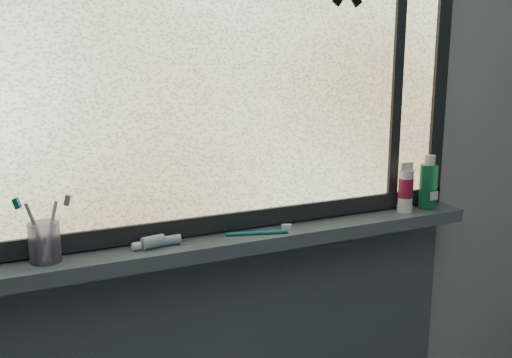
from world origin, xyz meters
name	(u,v)px	position (x,y,z in m)	size (l,w,h in m)	color
wall_back	(218,152)	(0.00, 1.30, 1.25)	(3.00, 0.01, 2.50)	#9EA3A8
windowsill	(229,243)	(0.00, 1.23, 1.00)	(1.62, 0.14, 0.04)	#43505A
window_pane	(219,51)	(0.00, 1.28, 1.53)	(1.50, 0.01, 1.00)	silver
frame_bottom	(222,222)	(0.00, 1.28, 1.05)	(1.60, 0.03, 0.05)	black
frame_right	(440,52)	(0.78, 1.28, 1.53)	(0.05, 0.03, 1.10)	black
frame_mullion	(398,51)	(0.60, 1.28, 1.53)	(0.04, 0.03, 1.00)	black
toothpaste_tube	(160,241)	(-0.20, 1.22, 1.04)	(0.19, 0.04, 0.03)	silver
toothbrush_cup	(45,242)	(-0.48, 1.24, 1.07)	(0.08, 0.08, 0.10)	#9F8FBE
toothbrush_lying	(257,232)	(0.08, 1.21, 1.03)	(0.22, 0.02, 0.01)	#0C6970
mouthwash_bottle	(428,182)	(0.71, 1.23, 1.11)	(0.06, 0.06, 0.15)	#1E9F62
cream_tube	(406,186)	(0.62, 1.23, 1.11)	(0.05, 0.05, 0.12)	silver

